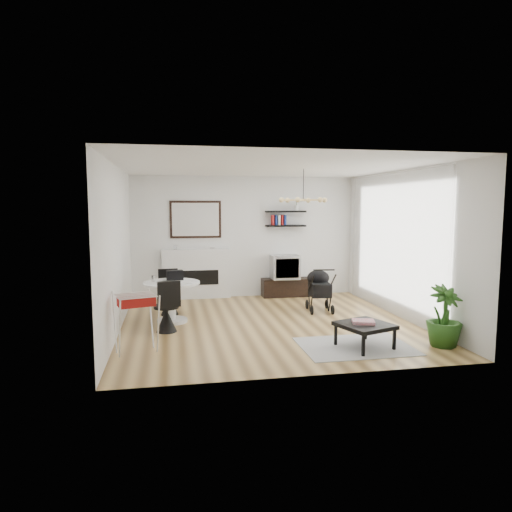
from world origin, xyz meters
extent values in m
plane|color=brown|center=(0.00, 0.00, 0.00)|extent=(5.00, 5.00, 0.00)
plane|color=white|center=(0.00, 0.00, 2.70)|extent=(5.00, 5.00, 0.00)
plane|color=white|center=(0.00, 2.50, 1.35)|extent=(5.00, 0.00, 5.00)
plane|color=white|center=(-2.50, 0.00, 1.35)|extent=(0.00, 5.00, 5.00)
plane|color=white|center=(2.50, 0.00, 1.35)|extent=(0.00, 5.00, 5.00)
cube|color=white|center=(2.40, 0.20, 1.35)|extent=(0.04, 3.60, 2.60)
cube|color=white|center=(-1.10, 2.42, 0.55)|extent=(1.50, 0.15, 1.10)
cube|color=black|center=(-1.10, 2.36, 0.48)|extent=(0.95, 0.06, 0.32)
cube|color=black|center=(-1.10, 2.48, 1.75)|extent=(1.12, 0.03, 0.82)
cube|color=white|center=(-1.10, 2.46, 1.75)|extent=(1.02, 0.01, 0.72)
cube|color=black|center=(0.91, 2.37, 1.60)|extent=(0.90, 0.25, 0.04)
cube|color=black|center=(0.91, 2.37, 1.92)|extent=(0.90, 0.25, 0.04)
cube|color=black|center=(0.91, 2.30, 0.20)|extent=(1.09, 0.38, 0.41)
cube|color=#AFAFB2|center=(0.87, 2.30, 0.68)|extent=(0.61, 0.54, 0.54)
cube|color=black|center=(0.87, 2.04, 0.68)|extent=(0.52, 0.01, 0.43)
cylinder|color=white|center=(-1.65, 0.42, 0.03)|extent=(0.53, 0.53, 0.06)
cylinder|color=white|center=(-1.65, 0.42, 0.37)|extent=(0.13, 0.13, 0.62)
cylinder|color=white|center=(-1.65, 0.42, 0.70)|extent=(0.98, 0.98, 0.04)
imported|color=black|center=(-1.72, 0.34, 0.73)|extent=(0.38, 0.35, 0.03)
cube|color=black|center=(-1.59, 0.64, 0.81)|extent=(0.31, 0.21, 0.17)
cube|color=white|center=(-1.46, 0.29, 0.72)|extent=(0.34, 0.29, 0.01)
cylinder|color=white|center=(-1.96, 0.55, 0.77)|extent=(0.06, 0.06, 0.11)
cylinder|color=black|center=(-1.69, 0.98, 0.42)|extent=(0.41, 0.41, 0.05)
cone|color=black|center=(-1.69, 0.98, 0.19)|extent=(0.33, 0.33, 0.39)
cube|color=black|center=(-1.71, 1.16, 0.65)|extent=(0.37, 0.07, 0.42)
cylinder|color=black|center=(-1.74, -0.20, 0.42)|extent=(0.41, 0.41, 0.05)
cone|color=black|center=(-1.74, -0.20, 0.19)|extent=(0.33, 0.33, 0.39)
cube|color=black|center=(-1.69, -0.37, 0.65)|extent=(0.37, 0.14, 0.42)
cube|color=maroon|center=(-2.14, -1.20, 0.74)|extent=(0.54, 0.40, 0.13)
cube|color=black|center=(1.18, 0.74, 0.44)|extent=(0.42, 0.58, 0.25)
ellipsoid|color=black|center=(1.20, 0.90, 0.64)|extent=(0.44, 0.44, 0.31)
cylinder|color=black|center=(1.14, 0.40, 0.86)|extent=(0.40, 0.07, 0.03)
torus|color=black|center=(1.01, 1.02, 0.08)|extent=(0.07, 0.19, 0.19)
torus|color=black|center=(1.41, 0.97, 0.08)|extent=(0.07, 0.19, 0.19)
torus|color=black|center=(0.95, 0.51, 0.08)|extent=(0.07, 0.19, 0.19)
torus|color=black|center=(1.35, 0.46, 0.08)|extent=(0.07, 0.19, 0.19)
cube|color=#A2A2A2|center=(0.98, -1.52, 0.01)|extent=(1.60, 1.15, 0.01)
cube|color=black|center=(1.08, -1.59, 0.33)|extent=(0.87, 0.87, 0.06)
cube|color=black|center=(0.90, -1.96, 0.16)|extent=(0.04, 0.04, 0.29)
cube|color=black|center=(1.45, -1.77, 0.16)|extent=(0.04, 0.04, 0.29)
cube|color=black|center=(0.71, -1.41, 0.16)|extent=(0.04, 0.04, 0.29)
cube|color=black|center=(1.26, -1.22, 0.16)|extent=(0.04, 0.04, 0.29)
cube|color=#C33049|center=(1.06, -1.58, 0.38)|extent=(0.37, 0.32, 0.04)
imported|color=#245217|center=(2.25, -1.73, 0.45)|extent=(0.60, 0.60, 0.90)
camera|label=1|loc=(-1.65, -7.61, 2.05)|focal=32.00mm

